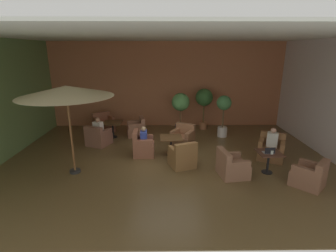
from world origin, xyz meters
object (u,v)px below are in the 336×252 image
at_px(patio_umbrella_tall_red, 66,92).
at_px(armchair_front_right_north, 104,125).
at_px(cafe_table_front_left, 269,157).
at_px(armchair_mid_center_south, 183,138).
at_px(iced_drink_cup, 272,152).
at_px(armchair_front_left_north, 232,166).
at_px(armchair_front_right_south, 137,129).
at_px(armchair_front_left_south, 271,150).
at_px(cafe_table_mid_center, 171,140).
at_px(potted_tree_mid_right, 204,100).
at_px(patron_by_window, 272,139).
at_px(patron_blue_shirt, 98,127).
at_px(armchair_mid_center_east, 183,157).
at_px(armchair_front_right_east, 98,137).
at_px(potted_tree_left_corner, 181,106).
at_px(armchair_front_left_east, 309,176).
at_px(open_laptop, 269,152).
at_px(potted_tree_mid_left, 224,110).
at_px(cafe_table_front_right, 113,125).
at_px(armchair_mid_center_north, 143,146).
at_px(patron_with_friend, 144,136).

bearing_deg(patio_umbrella_tall_red, armchair_front_right_north, 90.75).
bearing_deg(cafe_table_front_left, patio_umbrella_tall_red, 179.21).
relative_size(armchair_mid_center_south, iced_drink_cup, 9.20).
distance_m(armchair_front_left_north, armchair_front_right_south, 4.93).
bearing_deg(cafe_table_front_left, iced_drink_cup, -84.37).
xyz_separation_m(armchair_front_left_south, cafe_table_mid_center, (-3.41, 0.35, 0.22)).
bearing_deg(potted_tree_mid_right, patron_by_window, -62.87).
bearing_deg(patron_blue_shirt, armchair_mid_center_east, -32.60).
bearing_deg(armchair_front_right_east, potted_tree_left_corner, 23.65).
xyz_separation_m(armchair_front_left_east, patron_by_window, (-0.31, 1.83, 0.43)).
bearing_deg(open_laptop, armchair_mid_center_south, 135.45).
bearing_deg(potted_tree_mid_left, iced_drink_cup, -79.47).
height_order(armchair_front_right_north, potted_tree_mid_right, potted_tree_mid_right).
bearing_deg(open_laptop, cafe_table_front_right, 146.94).
height_order(armchair_front_right_north, armchair_mid_center_north, armchair_mid_center_north).
height_order(armchair_front_left_north, patron_blue_shirt, patron_blue_shirt).
xyz_separation_m(cafe_table_front_right, armchair_mid_center_south, (2.91, -1.10, -0.22)).
distance_m(armchair_front_left_east, cafe_table_front_right, 7.43).
bearing_deg(cafe_table_mid_center, armchair_front_left_south, -5.82).
bearing_deg(potted_tree_left_corner, patron_with_friend, -119.68).
distance_m(armchair_front_right_north, potted_tree_mid_right, 4.74).
bearing_deg(potted_tree_left_corner, armchair_mid_center_north, -120.37).
bearing_deg(armchair_mid_center_south, armchair_mid_center_east, -94.20).
distance_m(cafe_table_front_left, open_laptop, 0.21).
xyz_separation_m(armchair_front_left_north, armchair_mid_center_north, (-2.74, 1.56, 0.04)).
distance_m(cafe_table_mid_center, patron_by_window, 3.42).
bearing_deg(cafe_table_front_left, armchair_front_left_east, -45.73).
bearing_deg(armchair_mid_center_north, armchair_front_left_south, -4.35).
distance_m(armchair_mid_center_east, patron_with_friend, 1.64).
bearing_deg(armchair_mid_center_north, iced_drink_cup, -21.31).
xyz_separation_m(armchair_front_left_east, potted_tree_left_corner, (-3.23, 4.70, 0.92)).
xyz_separation_m(armchair_front_left_south, armchair_front_right_north, (-6.42, 3.14, -0.00)).
bearing_deg(patron_by_window, armchair_front_right_south, 152.02).
xyz_separation_m(armchair_front_right_north, patio_umbrella_tall_red, (0.05, -4.09, 2.15)).
relative_size(armchair_front_left_east, potted_tree_mid_left, 0.59).
bearing_deg(potted_tree_mid_right, cafe_table_front_left, -73.88).
relative_size(cafe_table_front_right, armchair_mid_center_north, 0.88).
bearing_deg(patio_umbrella_tall_red, armchair_front_left_east, -7.77).
relative_size(armchair_front_left_north, armchair_front_left_east, 0.87).
relative_size(armchair_front_left_south, patron_by_window, 1.64).
bearing_deg(potted_tree_left_corner, cafe_table_mid_center, -100.71).
relative_size(cafe_table_front_left, cafe_table_mid_center, 0.88).
relative_size(cafe_table_front_right, potted_tree_mid_right, 0.42).
relative_size(armchair_mid_center_east, potted_tree_mid_right, 0.49).
xyz_separation_m(armchair_front_left_east, armchair_front_right_north, (-6.71, 5.00, 0.02)).
height_order(potted_tree_mid_left, patron_by_window, potted_tree_mid_left).
bearing_deg(armchair_front_left_south, armchair_mid_center_south, 157.46).
distance_m(armchair_front_right_south, open_laptop, 5.65).
xyz_separation_m(armchair_front_left_south, potted_tree_left_corner, (-2.94, 2.83, 0.90)).
bearing_deg(potted_tree_mid_left, armchair_front_left_north, -98.00).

